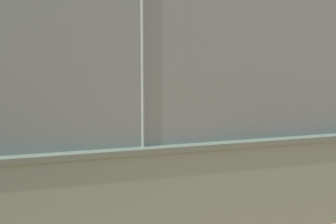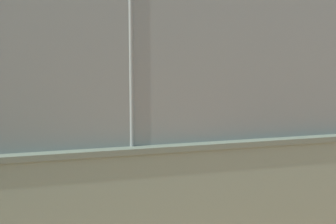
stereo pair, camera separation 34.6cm
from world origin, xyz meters
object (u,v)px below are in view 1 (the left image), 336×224
object	(u,v)px
sports_ball	(47,140)
spare_ball_by_wall	(289,189)
player_near_wall_returning	(168,92)
player_at_service_line	(77,144)

from	to	relation	value
sports_ball	spare_ball_by_wall	size ratio (longest dim) A/B	2.17
sports_ball	player_near_wall_returning	bearing A→B (deg)	-117.96
player_at_service_line	sports_ball	distance (m)	1.02
player_near_wall_returning	sports_ball	distance (m)	12.51
player_at_service_line	spare_ball_by_wall	bearing A→B (deg)	165.88
player_at_service_line	player_near_wall_returning	size ratio (longest dim) A/B	1.08
player_at_service_line	player_near_wall_returning	bearing A→B (deg)	-117.25
player_near_wall_returning	spare_ball_by_wall	size ratio (longest dim) A/B	14.07
player_near_wall_returning	spare_ball_by_wall	world-z (taller)	player_near_wall_returning
player_at_service_line	player_near_wall_returning	xyz separation A→B (m)	(-5.28, -10.25, -0.08)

